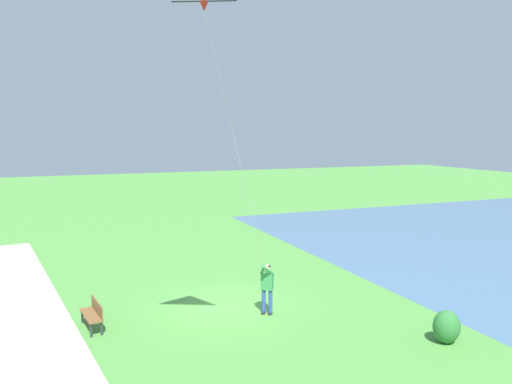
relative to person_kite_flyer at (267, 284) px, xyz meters
name	(u,v)px	position (x,y,z in m)	size (l,w,h in m)	color
ground_plane	(224,307)	(1.14, -1.22, -1.05)	(120.00, 120.00, 0.00)	#4C8E3D
walkway_path	(44,358)	(7.07, 0.78, -1.04)	(2.40, 32.00, 0.02)	#ADA393
person_kite_flyer	(267,284)	(0.00, 0.00, 0.00)	(0.57, 0.61, 1.83)	#232328
park_bench_near_walkway	(94,313)	(5.61, -0.93, -0.54)	(0.63, 1.54, 0.88)	brown
lakeside_shrub	(447,327)	(-3.97, 4.21, -0.55)	(0.81, 0.76, 1.00)	#2D7033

